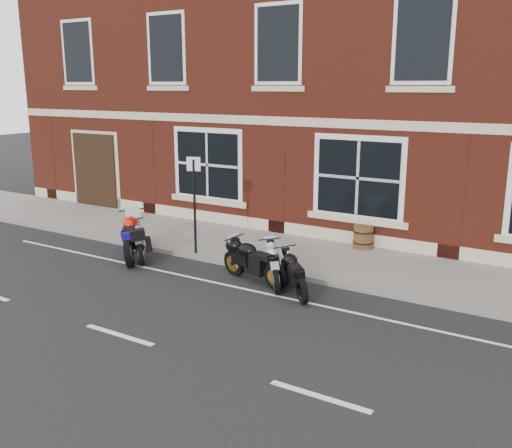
# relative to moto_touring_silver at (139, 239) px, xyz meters

# --- Properties ---
(ground) EXTENTS (80.00, 80.00, 0.00)m
(ground) POSITION_rel_moto_touring_silver_xyz_m (2.99, -0.78, -0.51)
(ground) COLOR black
(ground) RESTS_ON ground
(sidewalk) EXTENTS (30.00, 3.00, 0.12)m
(sidewalk) POSITION_rel_moto_touring_silver_xyz_m (2.99, 2.22, -0.45)
(sidewalk) COLOR slate
(sidewalk) RESTS_ON ground
(kerb) EXTENTS (30.00, 0.16, 0.12)m
(kerb) POSITION_rel_moto_touring_silver_xyz_m (2.99, 0.64, -0.45)
(kerb) COLOR slate
(kerb) RESTS_ON ground
(pub_building) EXTENTS (24.00, 12.00, 12.00)m
(pub_building) POSITION_rel_moto_touring_silver_xyz_m (2.99, 9.72, 5.49)
(pub_building) COLOR maroon
(pub_building) RESTS_ON ground
(moto_touring_silver) EXTENTS (1.47, 1.38, 1.25)m
(moto_touring_silver) POSITION_rel_moto_touring_silver_xyz_m (0.00, 0.00, 0.00)
(moto_touring_silver) COLOR black
(moto_touring_silver) RESTS_ON ground
(moto_sport_red) EXTENTS (1.53, 1.94, 1.05)m
(moto_sport_red) POSITION_rel_moto_touring_silver_xyz_m (-0.15, -0.04, 0.09)
(moto_sport_red) COLOR black
(moto_sport_red) RESTS_ON ground
(moto_sport_black) EXTENTS (1.97, 0.65, 0.90)m
(moto_sport_black) POSITION_rel_moto_touring_silver_xyz_m (3.55, -0.05, 0.01)
(moto_sport_black) COLOR black
(moto_sport_black) RESTS_ON ground
(moto_sport_silver) EXTENTS (1.14, 1.62, 0.84)m
(moto_sport_silver) POSITION_rel_moto_touring_silver_xyz_m (4.02, 0.12, -0.02)
(moto_sport_silver) COLOR black
(moto_sport_silver) RESTS_ON ground
(moto_naked_black) EXTENTS (1.35, 1.42, 0.83)m
(moto_naked_black) POSITION_rel_moto_touring_silver_xyz_m (4.66, -0.15, -0.03)
(moto_naked_black) COLOR black
(moto_naked_black) RESTS_ON ground
(barrel_planter) EXTENTS (0.56, 0.56, 0.62)m
(barrel_planter) POSITION_rel_moto_touring_silver_xyz_m (4.80, 3.52, -0.08)
(barrel_planter) COLOR #532C16
(barrel_planter) RESTS_ON sidewalk
(parking_sign) EXTENTS (0.34, 0.16, 2.52)m
(parking_sign) POSITION_rel_moto_touring_silver_xyz_m (1.24, 0.77, 1.07)
(parking_sign) COLOR black
(parking_sign) RESTS_ON sidewalk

